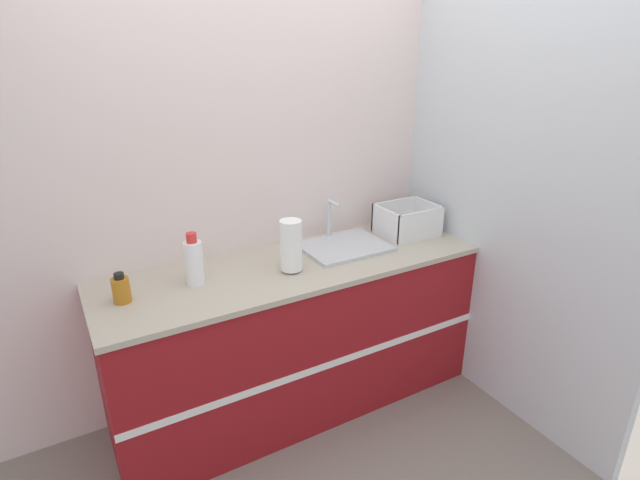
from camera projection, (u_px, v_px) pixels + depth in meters
name	position (u px, v px, depth m)	size (l,w,h in m)	color
ground_plane	(324.00, 432.00, 2.75)	(12.00, 12.00, 0.00)	slate
wall_back	(265.00, 176.00, 2.81)	(4.46, 0.06, 2.60)	silver
wall_right	(449.00, 167.00, 3.02)	(0.06, 2.64, 2.60)	silver
counter_cabinet	(296.00, 335.00, 2.84)	(2.09, 0.66, 0.90)	maroon
sink	(343.00, 245.00, 2.88)	(0.48, 0.38, 0.25)	silver
paper_towel_roll	(291.00, 246.00, 2.54)	(0.11, 0.11, 0.28)	#4C4C51
dish_rack	(407.00, 223.00, 3.06)	(0.34, 0.27, 0.19)	white
bottle_white_spray	(194.00, 262.00, 2.42)	(0.09, 0.09, 0.27)	white
bottle_amber	(121.00, 289.00, 2.26)	(0.08, 0.08, 0.14)	#B26B19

